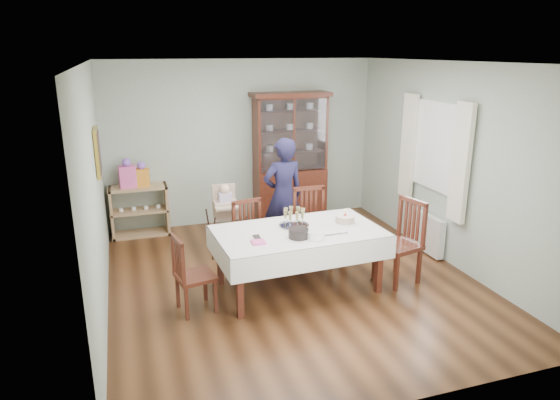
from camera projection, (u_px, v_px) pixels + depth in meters
name	position (u px, v px, depth m)	size (l,w,h in m)	color
floor	(292.00, 279.00, 6.42)	(5.00, 5.00, 0.00)	#593319
room_shell	(279.00, 141.00, 6.41)	(5.00, 5.00, 5.00)	#9EAA99
dining_table	(298.00, 259.00, 6.08)	(2.05, 1.24, 0.76)	#4D2113
china_cabinet	(290.00, 156.00, 8.37)	(1.30, 0.48, 2.18)	#4D2113
sideboard	(140.00, 211.00, 7.86)	(0.90, 0.38, 0.80)	tan
picture_frame	(97.00, 152.00, 6.01)	(0.04, 0.48, 0.58)	gold
window	(437.00, 147.00, 6.90)	(0.04, 1.02, 1.22)	white
curtain_left	(461.00, 163.00, 6.34)	(0.07, 0.30, 1.55)	silver
curtain_right	(408.00, 146.00, 7.47)	(0.07, 0.30, 1.55)	silver
radiator	(425.00, 232.00, 7.24)	(0.10, 0.80, 0.55)	white
chair_far_left	(253.00, 253.00, 6.53)	(0.52, 0.52, 0.97)	#4D2113
chair_far_right	(312.00, 242.00, 6.82)	(0.49, 0.49, 1.05)	#4D2113
chair_end_left	(194.00, 289.00, 5.59)	(0.47, 0.47, 0.90)	#4D2113
chair_end_right	(398.00, 258.00, 6.30)	(0.58, 0.58, 1.06)	#4D2113
woman	(283.00, 196.00, 7.13)	(0.61, 0.40, 1.67)	black
high_chair	(226.00, 226.00, 7.20)	(0.47, 0.47, 1.02)	black
champagne_tray	(294.00, 221.00, 6.09)	(0.37, 0.37, 0.22)	silver
birthday_cake	(345.00, 220.00, 6.20)	(0.27, 0.27, 0.19)	white
plate_stack_dark	(298.00, 233.00, 5.73)	(0.23, 0.23, 0.11)	black
plate_stack_white	(316.00, 235.00, 5.71)	(0.20, 0.20, 0.09)	white
napkin_stack	(258.00, 242.00, 5.58)	(0.15, 0.15, 0.02)	#DC5197
cutlery	(254.00, 237.00, 5.74)	(0.10, 0.15, 0.01)	silver
cake_knife	(336.00, 234.00, 5.83)	(0.30, 0.03, 0.01)	silver
gift_bag_pink	(127.00, 175.00, 7.63)	(0.26, 0.18, 0.46)	#DC5197
gift_bag_orange	(142.00, 175.00, 7.70)	(0.23, 0.17, 0.39)	orange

